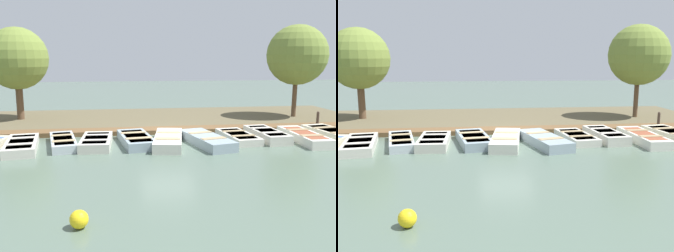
% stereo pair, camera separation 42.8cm
% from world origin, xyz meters
% --- Properties ---
extents(ground_plane, '(80.00, 80.00, 0.00)m').
position_xyz_m(ground_plane, '(0.00, 0.00, 0.00)').
color(ground_plane, '#566B5B').
extents(shore_bank, '(8.00, 24.00, 0.14)m').
position_xyz_m(shore_bank, '(-5.00, 0.00, 0.07)').
color(shore_bank, brown).
rests_on(shore_bank, ground_plane).
extents(dock_walkway, '(1.09, 21.64, 0.22)m').
position_xyz_m(dock_walkway, '(-1.29, 0.00, 0.11)').
color(dock_walkway, brown).
rests_on(dock_walkway, ground_plane).
extents(rowboat_1, '(3.27, 1.64, 0.38)m').
position_xyz_m(rowboat_1, '(1.39, -6.17, 0.19)').
color(rowboat_1, beige).
rests_on(rowboat_1, ground_plane).
extents(rowboat_2, '(3.23, 1.56, 0.36)m').
position_xyz_m(rowboat_2, '(0.94, -4.60, 0.18)').
color(rowboat_2, '#B2BCC1').
rests_on(rowboat_2, ground_plane).
extents(rowboat_3, '(2.75, 1.32, 0.39)m').
position_xyz_m(rowboat_3, '(1.18, -3.20, 0.19)').
color(rowboat_3, beige).
rests_on(rowboat_3, ground_plane).
extents(rowboat_4, '(3.22, 1.64, 0.40)m').
position_xyz_m(rowboat_4, '(1.03, -1.53, 0.20)').
color(rowboat_4, '#8C9EA8').
rests_on(rowboat_4, ground_plane).
extents(rowboat_5, '(3.54, 1.69, 0.44)m').
position_xyz_m(rowboat_5, '(1.37, -0.17, 0.22)').
color(rowboat_5, silver).
rests_on(rowboat_5, ground_plane).
extents(rowboat_6, '(3.54, 1.89, 0.42)m').
position_xyz_m(rowboat_6, '(1.53, 1.46, 0.21)').
color(rowboat_6, '#8C9EA8').
rests_on(rowboat_6, ground_plane).
extents(rowboat_7, '(2.89, 1.42, 0.33)m').
position_xyz_m(rowboat_7, '(0.87, 3.07, 0.16)').
color(rowboat_7, beige).
rests_on(rowboat_7, ground_plane).
extents(rowboat_8, '(2.96, 1.27, 0.44)m').
position_xyz_m(rowboat_8, '(0.85, 4.42, 0.22)').
color(rowboat_8, beige).
rests_on(rowboat_8, ground_plane).
extents(rowboat_9, '(3.43, 1.07, 0.41)m').
position_xyz_m(rowboat_9, '(1.44, 5.93, 0.20)').
color(rowboat_9, silver).
rests_on(rowboat_9, ground_plane).
extents(rowboat_10, '(3.34, 1.67, 0.44)m').
position_xyz_m(rowboat_10, '(1.21, 7.47, 0.22)').
color(rowboat_10, beige).
rests_on(rowboat_10, ground_plane).
extents(mooring_post_far, '(0.14, 0.14, 0.88)m').
position_xyz_m(mooring_post_far, '(-1.42, 8.16, 0.45)').
color(mooring_post_far, '#47382D').
rests_on(mooring_post_far, ground_plane).
extents(buoy, '(0.42, 0.42, 0.42)m').
position_xyz_m(buoy, '(8.90, -3.17, 0.21)').
color(buoy, yellow).
rests_on(buoy, ground_plane).
extents(park_tree_far_left, '(3.50, 3.50, 5.35)m').
position_xyz_m(park_tree_far_left, '(-5.53, -7.85, 3.58)').
color(park_tree_far_left, brown).
rests_on(park_tree_far_left, ground_plane).
extents(park_tree_left, '(3.53, 3.53, 5.57)m').
position_xyz_m(park_tree_left, '(-4.43, 8.27, 3.79)').
color(park_tree_left, brown).
rests_on(park_tree_left, ground_plane).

